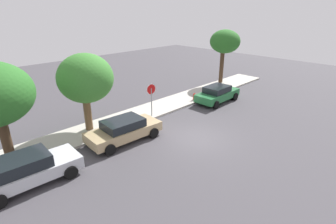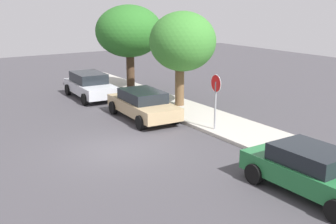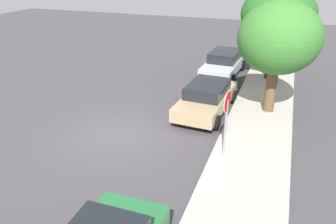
{
  "view_description": "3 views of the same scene",
  "coord_description": "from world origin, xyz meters",
  "px_view_note": "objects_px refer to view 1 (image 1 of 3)",
  "views": [
    {
      "loc": [
        -11.39,
        -8.89,
        7.51
      ],
      "look_at": [
        -0.36,
        2.12,
        1.23
      ],
      "focal_mm": 28.0,
      "sensor_mm": 36.0,
      "label": 1
    },
    {
      "loc": [
        13.58,
        -6.67,
        5.47
      ],
      "look_at": [
        0.13,
        2.09,
        1.2
      ],
      "focal_mm": 45.0,
      "sensor_mm": 36.0,
      "label": 2
    },
    {
      "loc": [
        10.17,
        5.93,
        6.31
      ],
      "look_at": [
        -0.79,
        1.94,
        0.92
      ],
      "focal_mm": 35.0,
      "sensor_mm": 36.0,
      "label": 3
    }
  ],
  "objects_px": {
    "stop_sign": "(151,95)",
    "parked_car_silver": "(27,169)",
    "parked_car_green": "(217,94)",
    "parked_car_tan": "(124,130)",
    "street_tree_near_corner": "(225,42)",
    "street_tree_mid_block": "(86,79)",
    "fire_hydrant": "(194,97)"
  },
  "relations": [
    {
      "from": "stop_sign",
      "to": "street_tree_mid_block",
      "type": "relative_size",
      "value": 0.5
    },
    {
      "from": "stop_sign",
      "to": "street_tree_near_corner",
      "type": "height_order",
      "value": "street_tree_near_corner"
    },
    {
      "from": "street_tree_near_corner",
      "to": "street_tree_mid_block",
      "type": "xyz_separation_m",
      "value": [
        -15.37,
        -0.28,
        -0.81
      ]
    },
    {
      "from": "parked_car_tan",
      "to": "parked_car_green",
      "type": "distance_m",
      "value": 9.68
    },
    {
      "from": "stop_sign",
      "to": "parked_car_green",
      "type": "xyz_separation_m",
      "value": [
        6.13,
        -1.4,
        -1.0
      ]
    },
    {
      "from": "parked_car_green",
      "to": "street_tree_mid_block",
      "type": "xyz_separation_m",
      "value": [
        -10.33,
        2.64,
        2.72
      ]
    },
    {
      "from": "street_tree_near_corner",
      "to": "street_tree_mid_block",
      "type": "relative_size",
      "value": 1.1
    },
    {
      "from": "stop_sign",
      "to": "fire_hydrant",
      "type": "xyz_separation_m",
      "value": [
        4.9,
        0.05,
        -1.36
      ]
    },
    {
      "from": "parked_car_tan",
      "to": "fire_hydrant",
      "type": "relative_size",
      "value": 6.39
    },
    {
      "from": "parked_car_tan",
      "to": "parked_car_green",
      "type": "height_order",
      "value": "parked_car_green"
    },
    {
      "from": "parked_car_silver",
      "to": "street_tree_mid_block",
      "type": "bearing_deg",
      "value": 32.03
    },
    {
      "from": "parked_car_tan",
      "to": "fire_hydrant",
      "type": "distance_m",
      "value": 8.59
    },
    {
      "from": "parked_car_tan",
      "to": "stop_sign",
      "type": "bearing_deg",
      "value": 22.86
    },
    {
      "from": "stop_sign",
      "to": "parked_car_tan",
      "type": "height_order",
      "value": "stop_sign"
    },
    {
      "from": "street_tree_near_corner",
      "to": "parked_car_tan",
      "type": "bearing_deg",
      "value": -168.44
    },
    {
      "from": "fire_hydrant",
      "to": "parked_car_green",
      "type": "bearing_deg",
      "value": -49.68
    },
    {
      "from": "stop_sign",
      "to": "fire_hydrant",
      "type": "relative_size",
      "value": 3.51
    },
    {
      "from": "parked_car_tan",
      "to": "street_tree_near_corner",
      "type": "bearing_deg",
      "value": 11.56
    },
    {
      "from": "street_tree_near_corner",
      "to": "fire_hydrant",
      "type": "xyz_separation_m",
      "value": [
        -6.27,
        -1.46,
        -3.88
      ]
    },
    {
      "from": "parked_car_green",
      "to": "parked_car_tan",
      "type": "bearing_deg",
      "value": -179.46
    },
    {
      "from": "stop_sign",
      "to": "parked_car_silver",
      "type": "height_order",
      "value": "stop_sign"
    },
    {
      "from": "street_tree_mid_block",
      "to": "parked_car_tan",
      "type": "bearing_deg",
      "value": -76.53
    },
    {
      "from": "parked_car_silver",
      "to": "street_tree_near_corner",
      "type": "relative_size",
      "value": 0.81
    },
    {
      "from": "stop_sign",
      "to": "parked_car_green",
      "type": "bearing_deg",
      "value": -12.9
    },
    {
      "from": "parked_car_silver",
      "to": "fire_hydrant",
      "type": "bearing_deg",
      "value": 7.65
    },
    {
      "from": "fire_hydrant",
      "to": "street_tree_mid_block",
      "type": "bearing_deg",
      "value": 172.6
    },
    {
      "from": "stop_sign",
      "to": "parked_car_silver",
      "type": "xyz_separation_m",
      "value": [
        -9.09,
        -1.83,
        -0.97
      ]
    },
    {
      "from": "street_tree_mid_block",
      "to": "fire_hydrant",
      "type": "distance_m",
      "value": 9.67
    },
    {
      "from": "fire_hydrant",
      "to": "parked_car_tan",
      "type": "bearing_deg",
      "value": -169.62
    },
    {
      "from": "parked_car_tan",
      "to": "street_tree_mid_block",
      "type": "distance_m",
      "value": 3.91
    },
    {
      "from": "street_tree_mid_block",
      "to": "street_tree_near_corner",
      "type": "bearing_deg",
      "value": 1.06
    },
    {
      "from": "stop_sign",
      "to": "parked_car_tan",
      "type": "bearing_deg",
      "value": -157.14
    }
  ]
}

